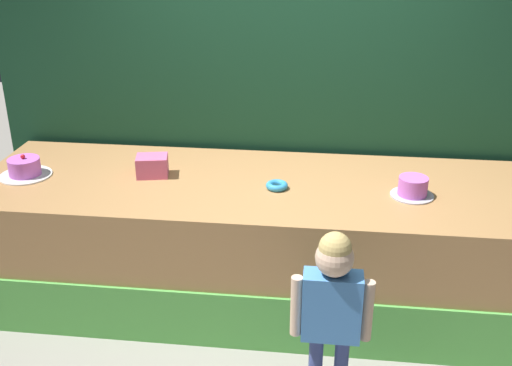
{
  "coord_description": "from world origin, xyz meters",
  "views": [
    {
      "loc": [
        0.29,
        -3.03,
        2.46
      ],
      "look_at": [
        -0.11,
        0.35,
        0.96
      ],
      "focal_mm": 42.98,
      "sensor_mm": 36.0,
      "label": 1
    }
  ],
  "objects_px": {
    "cake_left": "(25,168)",
    "cake_center": "(413,188)",
    "child_figure": "(332,301)",
    "pink_box": "(152,166)",
    "donut": "(277,186)"
  },
  "relations": [
    {
      "from": "pink_box",
      "to": "donut",
      "type": "xyz_separation_m",
      "value": [
        0.84,
        -0.11,
        -0.05
      ]
    },
    {
      "from": "child_figure",
      "to": "cake_center",
      "type": "bearing_deg",
      "value": 63.09
    },
    {
      "from": "child_figure",
      "to": "donut",
      "type": "height_order",
      "value": "child_figure"
    },
    {
      "from": "pink_box",
      "to": "cake_center",
      "type": "xyz_separation_m",
      "value": [
        1.68,
        -0.13,
        -0.01
      ]
    },
    {
      "from": "child_figure",
      "to": "pink_box",
      "type": "bearing_deg",
      "value": 138.35
    },
    {
      "from": "donut",
      "to": "cake_left",
      "type": "height_order",
      "value": "cake_left"
    },
    {
      "from": "child_figure",
      "to": "donut",
      "type": "bearing_deg",
      "value": 110.77
    },
    {
      "from": "donut",
      "to": "cake_center",
      "type": "relative_size",
      "value": 0.52
    },
    {
      "from": "child_figure",
      "to": "donut",
      "type": "xyz_separation_m",
      "value": [
        -0.36,
        0.96,
        0.19
      ]
    },
    {
      "from": "child_figure",
      "to": "cake_left",
      "type": "distance_m",
      "value": 2.27
    },
    {
      "from": "cake_left",
      "to": "cake_center",
      "type": "bearing_deg",
      "value": -0.48
    },
    {
      "from": "child_figure",
      "to": "cake_left",
      "type": "height_order",
      "value": "child_figure"
    },
    {
      "from": "child_figure",
      "to": "pink_box",
      "type": "height_order",
      "value": "child_figure"
    },
    {
      "from": "pink_box",
      "to": "cake_left",
      "type": "relative_size",
      "value": 0.6
    },
    {
      "from": "child_figure",
      "to": "cake_center",
      "type": "height_order",
      "value": "child_figure"
    }
  ]
}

